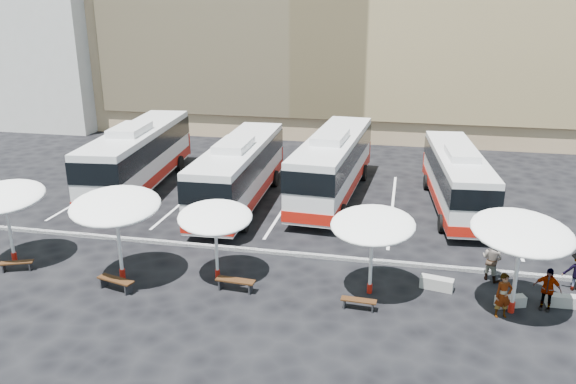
% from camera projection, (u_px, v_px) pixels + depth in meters
% --- Properties ---
extents(ground, '(120.00, 120.00, 0.00)m').
position_uv_depth(ground, '(253.00, 256.00, 25.62)').
color(ground, black).
rests_on(ground, ground).
extents(apartment_block, '(14.00, 14.00, 18.00)m').
position_uv_depth(apartment_block, '(49.00, 26.00, 54.30)').
color(apartment_block, beige).
rests_on(apartment_block, ground).
extents(curb_divider, '(34.00, 0.25, 0.15)m').
position_uv_depth(curb_divider, '(256.00, 251.00, 26.06)').
color(curb_divider, black).
rests_on(curb_divider, ground).
extents(bay_lines, '(24.15, 12.00, 0.01)m').
position_uv_depth(bay_lines, '(289.00, 200.00, 33.04)').
color(bay_lines, white).
rests_on(bay_lines, ground).
extents(bus_0, '(4.10, 13.29, 4.15)m').
position_uv_depth(bus_0, '(139.00, 155.00, 34.74)').
color(bus_0, silver).
rests_on(bus_0, ground).
extents(bus_1, '(3.18, 12.49, 3.94)m').
position_uv_depth(bus_1, '(240.00, 170.00, 31.83)').
color(bus_1, silver).
rests_on(bus_1, ground).
extents(bus_2, '(3.57, 12.96, 4.07)m').
position_uv_depth(bus_2, '(333.00, 163.00, 33.10)').
color(bus_2, silver).
rests_on(bus_2, ground).
extents(bus_3, '(3.37, 11.46, 3.59)m').
position_uv_depth(bus_3, '(456.00, 177.00, 31.21)').
color(bus_3, silver).
rests_on(bus_3, ground).
extents(sunshade_0, '(4.11, 4.14, 3.57)m').
position_uv_depth(sunshade_0, '(4.00, 197.00, 24.23)').
color(sunshade_0, silver).
rests_on(sunshade_0, ground).
extents(sunshade_1, '(4.53, 4.57, 3.80)m').
position_uv_depth(sunshade_1, '(115.00, 206.00, 22.55)').
color(sunshade_1, silver).
rests_on(sunshade_1, ground).
extents(sunshade_2, '(3.91, 3.94, 3.20)m').
position_uv_depth(sunshade_2, '(215.00, 217.00, 22.78)').
color(sunshade_2, silver).
rests_on(sunshade_2, ground).
extents(sunshade_3, '(3.80, 3.83, 3.42)m').
position_uv_depth(sunshade_3, '(373.00, 225.00, 21.47)').
color(sunshade_3, silver).
rests_on(sunshade_3, ground).
extents(sunshade_4, '(4.64, 4.67, 3.78)m').
position_uv_depth(sunshade_4, '(522.00, 232.00, 19.96)').
color(sunshade_4, silver).
rests_on(sunshade_4, ground).
extents(wood_bench_0, '(1.39, 0.84, 0.42)m').
position_uv_depth(wood_bench_0, '(17.00, 264.00, 24.16)').
color(wood_bench_0, black).
rests_on(wood_bench_0, ground).
extents(wood_bench_1, '(1.67, 0.83, 0.50)m').
position_uv_depth(wood_bench_1, '(116.00, 282.00, 22.48)').
color(wood_bench_1, black).
rests_on(wood_bench_1, ground).
extents(wood_bench_2, '(1.62, 0.54, 0.49)m').
position_uv_depth(wood_bench_2, '(235.00, 282.00, 22.43)').
color(wood_bench_2, black).
rests_on(wood_bench_2, ground).
extents(wood_bench_3, '(1.35, 0.43, 0.41)m').
position_uv_depth(wood_bench_3, '(359.00, 302.00, 21.07)').
color(wood_bench_3, black).
rests_on(wood_bench_3, ground).
extents(conc_bench_0, '(1.37, 0.70, 0.49)m').
position_uv_depth(conc_bench_0, '(437.00, 283.00, 22.62)').
color(conc_bench_0, gray).
rests_on(conc_bench_0, ground).
extents(conc_bench_1, '(1.18, 0.72, 0.42)m').
position_uv_depth(conc_bench_1, '(510.00, 301.00, 21.31)').
color(conc_bench_1, gray).
rests_on(conc_bench_1, ground).
extents(conc_bench_2, '(1.21, 0.43, 0.45)m').
position_uv_depth(conc_bench_2, '(563.00, 301.00, 21.32)').
color(conc_bench_2, gray).
rests_on(conc_bench_2, ground).
extents(passenger_0, '(0.72, 0.58, 1.73)m').
position_uv_depth(passenger_0, '(503.00, 295.00, 20.42)').
color(passenger_0, black).
rests_on(passenger_0, ground).
extents(passenger_1, '(1.15, 1.11, 1.86)m').
position_uv_depth(passenger_1, '(493.00, 259.00, 23.16)').
color(passenger_1, black).
rests_on(passenger_1, ground).
extents(passenger_2, '(1.08, 0.75, 1.70)m').
position_uv_depth(passenger_2, '(547.00, 289.00, 20.90)').
color(passenger_2, black).
rests_on(passenger_2, ground).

